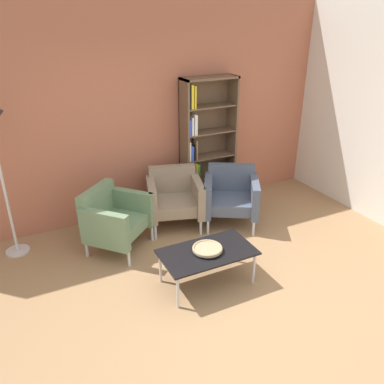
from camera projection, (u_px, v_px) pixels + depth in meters
ground_plane at (228, 311)px, 3.87m from camera, size 8.32×8.32×0.00m
brick_back_panel at (139, 113)px, 5.27m from camera, size 6.40×0.12×2.90m
bookshelf_tall at (203, 146)px, 5.67m from camera, size 0.80×0.30×1.90m
coffee_table_low at (207, 254)px, 4.13m from camera, size 1.00×0.56×0.40m
decorative_bowl at (207, 248)px, 4.10m from camera, size 0.32×0.32×0.05m
armchair_spare_guest at (114, 218)px, 4.75m from camera, size 0.95×0.95×0.78m
armchair_corner_red at (174, 197)px, 5.29m from camera, size 0.87×0.83×0.78m
armchair_near_window at (231, 195)px, 5.34m from camera, size 0.93×0.91×0.78m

